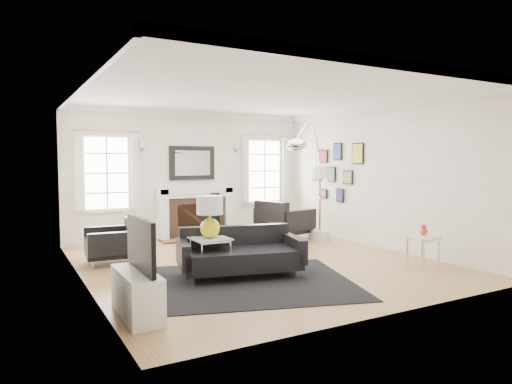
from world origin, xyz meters
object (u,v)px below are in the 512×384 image
armchair_left (114,243)px  armchair_right (282,221)px  arc_floor_lamp (309,179)px  gourd_lamp (210,214)px  sofa (239,254)px  coffee_table (262,236)px  fireplace (195,213)px

armchair_left → armchair_right: armchair_right is taller
armchair_right → arc_floor_lamp: arc_floor_lamp is taller
gourd_lamp → arc_floor_lamp: 2.79m
sofa → arc_floor_lamp: arc_floor_lamp is taller
armchair_left → coffee_table: armchair_left is taller
sofa → coffee_table: sofa is taller
coffee_table → gourd_lamp: bearing=-143.6°
fireplace → gourd_lamp: size_ratio=2.75×
gourd_lamp → arc_floor_lamp: bearing=22.9°
armchair_right → arc_floor_lamp: size_ratio=0.49×
gourd_lamp → armchair_right: bearing=39.8°
gourd_lamp → coffee_table: bearing=36.4°
armchair_right → sofa: bearing=-133.7°
gourd_lamp → fireplace: bearing=72.0°
sofa → gourd_lamp: size_ratio=3.14×
armchair_left → coffee_table: 2.61m
armchair_left → fireplace: bearing=38.6°
fireplace → sofa: bearing=-100.9°
sofa → armchair_left: 2.28m
coffee_table → gourd_lamp: gourd_lamp is taller
coffee_table → arc_floor_lamp: 1.45m
sofa → gourd_lamp: 0.75m
armchair_left → arc_floor_lamp: (3.58, -0.55, 1.02)m
armchair_left → sofa: bearing=-50.7°
fireplace → arc_floor_lamp: 2.80m
armchair_left → gourd_lamp: gourd_lamp is taller
armchair_right → arc_floor_lamp: 1.48m
fireplace → armchair_right: (1.57, -1.11, -0.15)m
fireplace → coffee_table: size_ratio=2.18×
sofa → arc_floor_lamp: bearing=29.7°
fireplace → gourd_lamp: (-1.07, -3.31, 0.39)m
sofa → arc_floor_lamp: 2.66m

